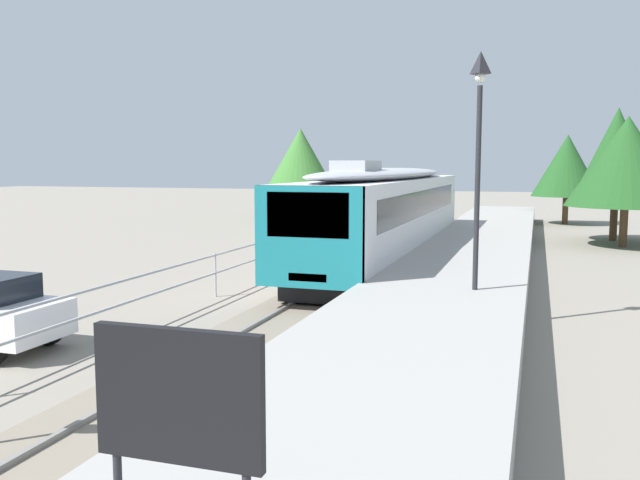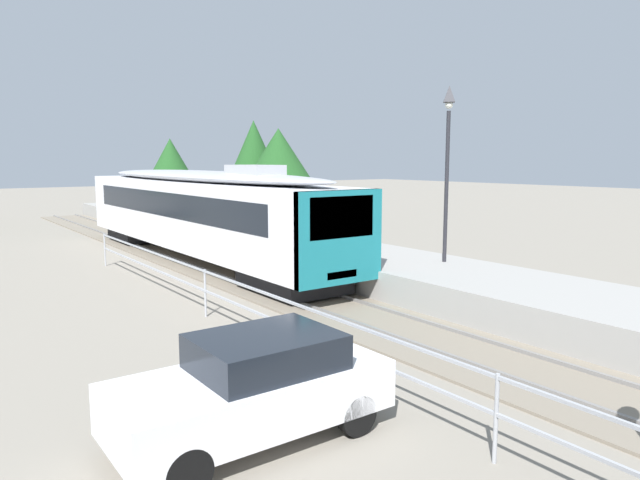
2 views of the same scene
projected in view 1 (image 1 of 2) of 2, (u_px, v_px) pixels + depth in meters
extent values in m
plane|color=gray|center=(240.00, 291.00, 19.98)|extent=(160.00, 160.00, 0.00)
cube|color=slate|center=(336.00, 296.00, 19.06)|extent=(3.20, 60.00, 0.06)
cube|color=slate|center=(312.00, 292.00, 19.27)|extent=(0.08, 60.00, 0.08)
cube|color=slate|center=(361.00, 295.00, 18.83)|extent=(0.08, 60.00, 0.08)
cube|color=silver|center=(388.00, 212.00, 25.27)|extent=(2.80, 18.61, 2.55)
cube|color=#19757F|center=(309.00, 237.00, 16.57)|extent=(2.80, 0.24, 2.55)
cube|color=black|center=(308.00, 215.00, 16.43)|extent=(2.13, 0.08, 1.12)
cube|color=black|center=(388.00, 202.00, 25.22)|extent=(2.82, 15.63, 0.92)
ellipsoid|color=#A8AAAF|center=(388.00, 174.00, 25.11)|extent=(2.69, 17.86, 0.44)
cube|color=#A8AAAF|center=(356.00, 167.00, 20.68)|extent=(1.10, 2.20, 0.36)
cube|color=#EAE5C6|center=(308.00, 277.00, 16.62)|extent=(1.00, 0.10, 0.20)
cube|color=black|center=(335.00, 283.00, 18.92)|extent=(2.24, 3.20, 0.55)
cube|color=black|center=(418.00, 235.00, 31.97)|extent=(2.24, 3.20, 0.55)
cube|color=#999691|center=(452.00, 288.00, 18.01)|extent=(3.90, 60.00, 0.90)
cylinder|color=#232328|center=(477.00, 189.00, 15.10)|extent=(0.12, 0.12, 4.60)
pyramid|color=#232328|center=(481.00, 62.00, 14.78)|extent=(0.34, 0.34, 0.50)
sphere|color=silver|center=(480.00, 77.00, 14.82)|extent=(0.24, 0.24, 0.24)
cube|color=black|center=(178.00, 396.00, 4.34)|extent=(1.20, 0.08, 0.90)
cylinder|color=#9EA0A5|center=(215.00, 275.00, 19.06)|extent=(0.06, 0.06, 1.25)
cylinder|color=#9EA0A5|center=(315.00, 241.00, 27.57)|extent=(0.06, 0.06, 1.25)
cylinder|color=black|center=(48.00, 330.00, 13.98)|extent=(0.62, 0.20, 0.62)
cylinder|color=brown|center=(301.00, 206.00, 46.39)|extent=(0.36, 0.36, 1.80)
cone|color=#38702D|center=(300.00, 161.00, 46.04)|extent=(5.10, 5.10, 4.47)
cylinder|color=brown|center=(623.00, 227.00, 30.63)|extent=(0.36, 0.36, 1.87)
cone|color=#1E4C1E|center=(627.00, 161.00, 30.30)|extent=(5.31, 5.31, 4.08)
cylinder|color=brown|center=(613.00, 224.00, 33.26)|extent=(0.36, 0.36, 1.71)
cone|color=#1E4C1E|center=(617.00, 157.00, 32.90)|extent=(4.33, 4.33, 4.85)
cylinder|color=brown|center=(565.00, 210.00, 42.56)|extent=(0.36, 0.36, 1.77)
cone|color=#1E4C1E|center=(567.00, 165.00, 42.25)|extent=(4.30, 4.30, 3.89)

